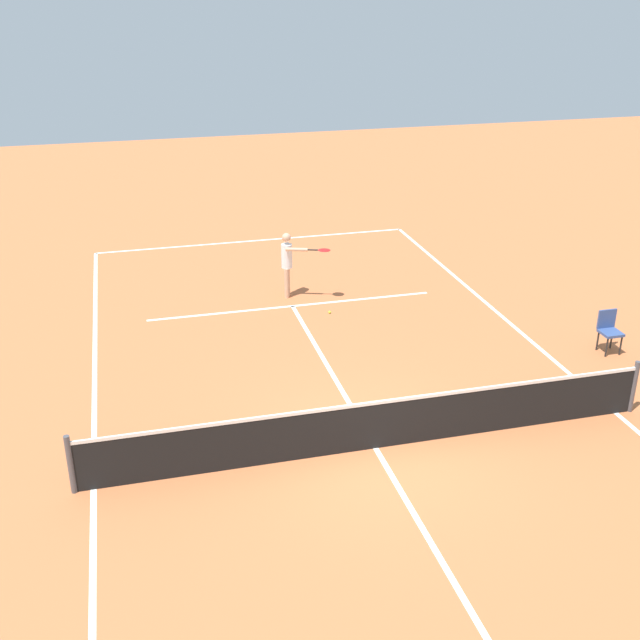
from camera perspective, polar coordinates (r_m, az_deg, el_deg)
ground_plane at (r=14.22m, az=4.06°, el=-9.27°), size 60.00×60.00×0.00m
court_lines at (r=14.22m, az=4.06°, el=-9.26°), size 9.86×24.64×0.01m
tennis_net at (r=13.95m, az=4.11°, el=-7.57°), size 10.46×0.10×1.07m
player_serving at (r=20.24m, az=-2.29°, el=4.44°), size 1.20×0.90×1.73m
tennis_ball at (r=19.53m, az=0.70°, el=0.57°), size 0.07×0.07×0.07m
courtside_chair_mid at (r=18.54m, az=20.30°, el=-0.63°), size 0.44×0.46×0.95m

